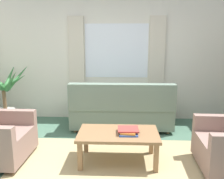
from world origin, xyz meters
TOP-DOWN VIEW (x-y plane):
  - ground_plane at (0.00, 0.00)m, footprint 6.24×6.24m
  - wall_back at (0.00, 2.26)m, footprint 5.32×0.12m
  - window_with_curtains at (0.00, 2.18)m, footprint 1.98×0.07m
  - area_rug at (0.00, 0.00)m, footprint 2.74×2.00m
  - couch at (0.12, 1.58)m, footprint 1.90×0.82m
  - coffee_table at (0.08, 0.26)m, footprint 1.10×0.64m
  - book_stack_on_table at (0.21, 0.24)m, footprint 0.29×0.31m
  - potted_plant at (-2.18, 1.66)m, footprint 1.09×1.29m

SIDE VIEW (x-z plane):
  - ground_plane at x=0.00m, z-range 0.00..0.00m
  - area_rug at x=0.00m, z-range 0.00..0.01m
  - couch at x=0.12m, z-range -0.09..0.83m
  - coffee_table at x=0.08m, z-range 0.16..0.60m
  - book_stack_on_table at x=0.21m, z-range 0.44..0.50m
  - potted_plant at x=-2.18m, z-range -0.03..1.17m
  - wall_back at x=0.00m, z-range 0.00..2.60m
  - window_with_curtains at x=0.00m, z-range 0.75..2.15m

